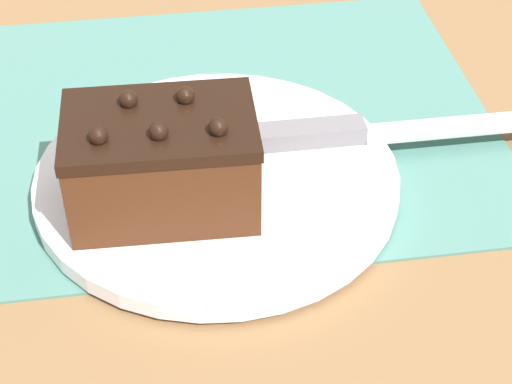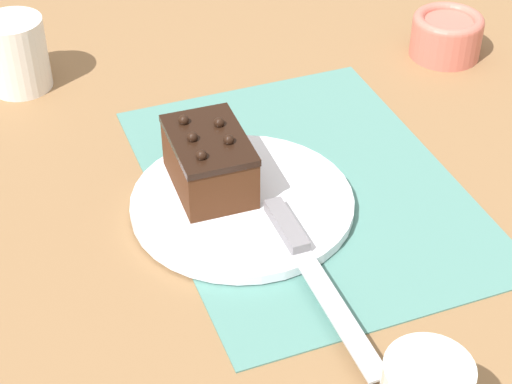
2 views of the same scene
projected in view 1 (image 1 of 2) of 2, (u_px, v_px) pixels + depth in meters
name	position (u px, v px, depth m)	size (l,w,h in m)	color
ground_plane	(190.00, 123.00, 0.66)	(3.00, 3.00, 0.00)	olive
placemat_woven	(190.00, 120.00, 0.66)	(0.46, 0.34, 0.00)	slate
cake_plate	(217.00, 179.00, 0.59)	(0.25, 0.25, 0.01)	white
chocolate_cake	(162.00, 161.00, 0.54)	(0.12, 0.08, 0.08)	#472614
serving_knife	(366.00, 131.00, 0.61)	(0.26, 0.02, 0.01)	slate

